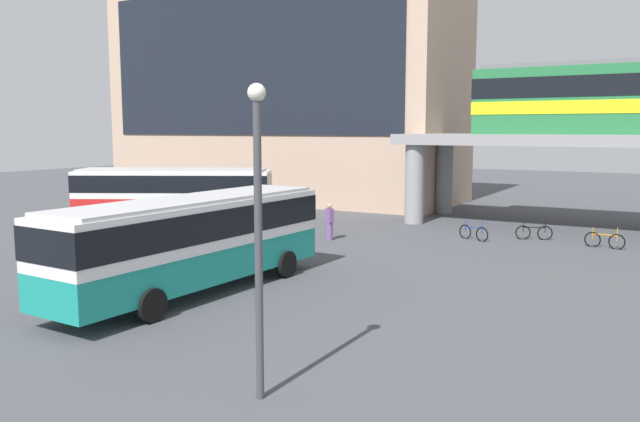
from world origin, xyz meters
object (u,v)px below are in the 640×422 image
(bicycle_orange, at_px, (605,240))
(pedestrian_waiting_near_stop, at_px, (53,233))
(pedestrian_near_building, at_px, (276,225))
(pedestrian_walking_across, at_px, (330,223))
(bus_secondary, at_px, (173,190))
(bicycle_black, at_px, (534,233))
(bus_main, at_px, (194,235))
(station_building, at_px, (285,79))
(bicycle_blue, at_px, (474,233))

(bicycle_orange, xyz_separation_m, pedestrian_waiting_near_stop, (-21.46, -13.11, 0.46))
(pedestrian_near_building, xyz_separation_m, pedestrian_walking_across, (2.09, 1.61, 0.06))
(bus_secondary, height_order, pedestrian_walking_across, bus_secondary)
(bicycle_orange, bearing_deg, bicycle_black, 167.62)
(pedestrian_walking_across, bearing_deg, bicycle_black, 30.03)
(bicycle_orange, height_order, pedestrian_walking_across, pedestrian_walking_across)
(bus_secondary, distance_m, bicycle_orange, 22.80)
(bus_main, distance_m, pedestrian_waiting_near_stop, 10.82)
(pedestrian_walking_across, bearing_deg, bus_main, -84.58)
(bicycle_black, bearing_deg, station_building, 153.91)
(pedestrian_walking_across, bearing_deg, station_building, 128.95)
(bicycle_blue, distance_m, pedestrian_walking_across, 7.15)
(bus_main, height_order, bicycle_black, bus_main)
(pedestrian_near_building, bearing_deg, bus_main, -71.98)
(station_building, xyz_separation_m, bus_secondary, (2.30, -15.42, -7.34))
(bus_secondary, bearing_deg, pedestrian_walking_across, -0.61)
(pedestrian_waiting_near_stop, xyz_separation_m, pedestrian_near_building, (7.28, 7.14, -0.02))
(station_building, height_order, bicycle_orange, station_building)
(station_building, bearing_deg, pedestrian_walking_across, -51.05)
(pedestrian_waiting_near_stop, bearing_deg, station_building, 97.48)
(bus_secondary, distance_m, pedestrian_walking_across, 10.32)
(bus_main, bearing_deg, bicycle_orange, 54.94)
(pedestrian_waiting_near_stop, bearing_deg, pedestrian_walking_across, 43.06)
(bicycle_black, distance_m, pedestrian_waiting_near_stop, 22.83)
(bicycle_black, height_order, bicycle_orange, same)
(bus_main, bearing_deg, pedestrian_waiting_near_stop, 166.08)
(bus_main, bearing_deg, bicycle_black, 64.84)
(bus_secondary, distance_m, pedestrian_near_building, 8.43)
(pedestrian_waiting_near_stop, height_order, pedestrian_near_building, pedestrian_waiting_near_stop)
(station_building, height_order, pedestrian_near_building, station_building)
(bicycle_blue, height_order, pedestrian_walking_across, pedestrian_walking_across)
(station_building, xyz_separation_m, bicycle_orange, (24.65, -11.18, -8.97))
(bicycle_black, relative_size, pedestrian_near_building, 1.00)
(bus_secondary, distance_m, pedestrian_waiting_near_stop, 8.98)
(bus_secondary, distance_m, bicycle_black, 19.75)
(bus_main, height_order, bicycle_orange, bus_main)
(pedestrian_waiting_near_stop, distance_m, pedestrian_near_building, 10.19)
(bus_main, relative_size, bus_secondary, 1.02)
(station_building, xyz_separation_m, bus_main, (13.63, -26.87, -7.34))
(station_building, bearing_deg, bicycle_black, -26.09)
(station_building, bearing_deg, pedestrian_waiting_near_stop, -82.52)
(bicycle_black, relative_size, pedestrian_waiting_near_stop, 0.98)
(bicycle_black, bearing_deg, pedestrian_waiting_near_stop, -142.69)
(station_building, relative_size, bicycle_black, 16.01)
(station_building, height_order, pedestrian_waiting_near_stop, station_building)
(bicycle_blue, bearing_deg, station_building, 147.37)
(bicycle_black, distance_m, pedestrian_near_building, 12.78)
(bus_main, bearing_deg, pedestrian_walking_across, 95.42)
(pedestrian_walking_across, bearing_deg, bicycle_orange, 19.81)
(bus_main, xyz_separation_m, pedestrian_near_building, (-3.17, 9.73, -1.19))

